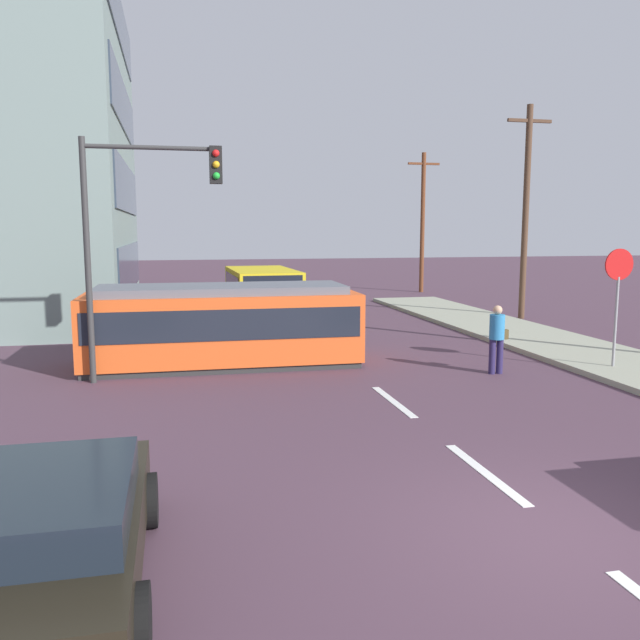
# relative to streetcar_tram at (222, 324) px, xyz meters

# --- Properties ---
(ground_plane) EXTENTS (120.00, 120.00, 0.00)m
(ground_plane) POSITION_rel_streetcar_tram_xyz_m (3.10, -0.45, -1.07)
(ground_plane) COLOR #4C3442
(lane_stripe_1) EXTENTS (0.16, 2.40, 0.01)m
(lane_stripe_1) POSITION_rel_streetcar_tram_xyz_m (3.10, -8.45, -1.06)
(lane_stripe_1) COLOR silver
(lane_stripe_1) RESTS_ON ground
(lane_stripe_2) EXTENTS (0.16, 2.40, 0.01)m
(lane_stripe_2) POSITION_rel_streetcar_tram_xyz_m (3.10, -4.45, -1.06)
(lane_stripe_2) COLOR silver
(lane_stripe_2) RESTS_ON ground
(lane_stripe_3) EXTENTS (0.16, 2.40, 0.01)m
(lane_stripe_3) POSITION_rel_streetcar_tram_xyz_m (3.10, 6.00, -1.06)
(lane_stripe_3) COLOR silver
(lane_stripe_3) RESTS_ON ground
(lane_stripe_4) EXTENTS (0.16, 2.40, 0.01)m
(lane_stripe_4) POSITION_rel_streetcar_tram_xyz_m (3.10, 12.00, -1.06)
(lane_stripe_4) COLOR silver
(lane_stripe_4) RESTS_ON ground
(streetcar_tram) EXTENTS (6.97, 2.66, 2.06)m
(streetcar_tram) POSITION_rel_streetcar_tram_xyz_m (0.00, 0.00, 0.00)
(streetcar_tram) COLOR #E15420
(streetcar_tram) RESTS_ON ground
(city_bus) EXTENTS (2.64, 5.43, 1.85)m
(city_bus) POSITION_rel_streetcar_tram_xyz_m (2.38, 9.97, -0.01)
(city_bus) COLOR gold
(city_bus) RESTS_ON ground
(pedestrian_crossing) EXTENTS (0.51, 0.36, 1.67)m
(pedestrian_crossing) POSITION_rel_streetcar_tram_xyz_m (6.38, -2.55, -0.12)
(pedestrian_crossing) COLOR #29214C
(pedestrian_crossing) RESTS_ON ground
(parked_sedan_near) EXTENTS (2.10, 4.09, 1.19)m
(parked_sedan_near) POSITION_rel_streetcar_tram_xyz_m (-2.50, -10.40, -0.44)
(parked_sedan_near) COLOR black
(parked_sedan_near) RESTS_ON ground
(parked_sedan_mid) EXTENTS (2.09, 4.43, 1.19)m
(parked_sedan_mid) POSITION_rel_streetcar_tram_xyz_m (-1.80, 3.96, -0.44)
(parked_sedan_mid) COLOR #A4190D
(parked_sedan_mid) RESTS_ON ground
(parked_sedan_far) EXTENTS (2.18, 4.33, 1.19)m
(parked_sedan_far) POSITION_rel_streetcar_tram_xyz_m (-1.81, 9.69, -0.44)
(parked_sedan_far) COLOR maroon
(parked_sedan_far) RESTS_ON ground
(stop_sign) EXTENTS (0.76, 0.07, 2.88)m
(stop_sign) POSITION_rel_streetcar_tram_xyz_m (9.30, -2.99, 1.13)
(stop_sign) COLOR gray
(stop_sign) RESTS_ON sidewalk_curb_right
(traffic_light_mast) EXTENTS (3.09, 0.33, 5.48)m
(traffic_light_mast) POSITION_rel_streetcar_tram_xyz_m (-1.88, -1.39, 2.76)
(traffic_light_mast) COLOR #333333
(traffic_light_mast) RESTS_ON ground
(utility_pole_mid) EXTENTS (1.80, 0.24, 8.15)m
(utility_pole_mid) POSITION_rel_streetcar_tram_xyz_m (12.12, 6.26, 3.19)
(utility_pole_mid) COLOR #4E3627
(utility_pole_mid) RESTS_ON ground
(utility_pole_far) EXTENTS (1.80, 0.24, 7.63)m
(utility_pole_far) POSITION_rel_streetcar_tram_xyz_m (12.33, 17.39, 2.93)
(utility_pole_far) COLOR brown
(utility_pole_far) RESTS_ON ground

